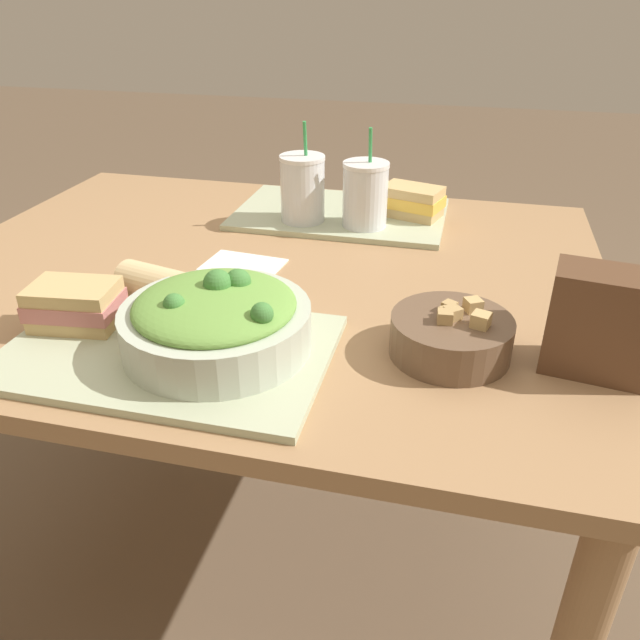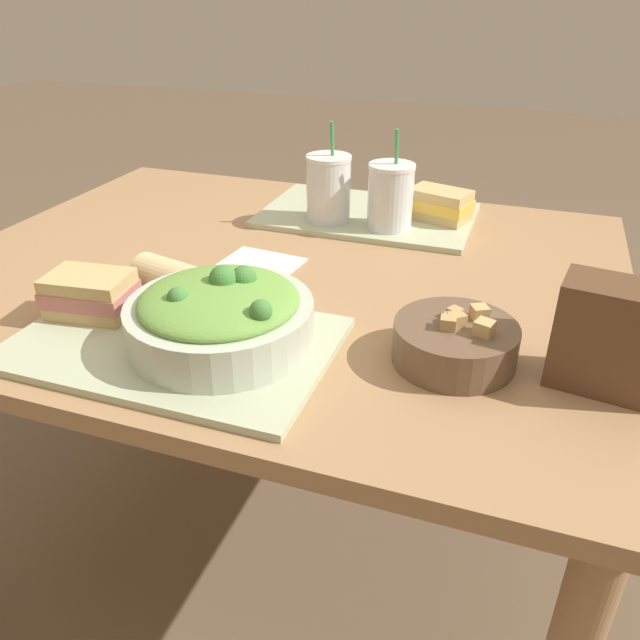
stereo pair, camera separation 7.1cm
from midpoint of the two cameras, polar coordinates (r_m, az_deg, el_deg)
The scene contains 13 objects.
ground_plane at distance 1.61m, azimuth -5.51°, elevation -20.50°, with size 12.00×12.00×0.00m, color brown.
dining_table at distance 1.19m, azimuth -6.98°, elevation 0.37°, with size 1.23×0.98×0.75m.
tray_near at distance 0.91m, azimuth -15.85°, elevation -2.76°, with size 0.45×0.29×0.01m.
tray_far at distance 1.39m, azimuth 0.41°, elevation 9.66°, with size 0.45×0.29×0.01m.
salad_bowl at distance 0.87m, azimuth -11.78°, elevation 0.01°, with size 0.26×0.26×0.11m.
soup_bowl at distance 0.87m, azimuth 9.65°, elevation -1.39°, with size 0.17×0.17×0.08m.
sandwich_near at distance 0.99m, azimuth -23.41°, elevation 1.24°, with size 0.14×0.10×0.06m.
baguette_near at distance 0.99m, azimuth -15.68°, elevation 2.67°, with size 0.17×0.10×0.06m.
sandwich_far at distance 1.36m, azimuth 6.90°, elevation 10.70°, with size 0.14×0.11×0.06m.
drink_cup_dark at distance 1.32m, azimuth -3.17°, elevation 11.71°, with size 0.09×0.09×0.21m.
drink_cup_red at distance 1.29m, azimuth 2.55°, elevation 11.20°, with size 0.09×0.09×0.20m.
chip_bag at distance 0.87m, azimuth 22.21°, elevation -0.30°, with size 0.14×0.10×0.14m.
napkin_folded at distance 1.15m, azimuth -8.88°, elevation 4.86°, with size 0.15×0.11×0.00m.
Camera 1 is at (0.35, -0.98, 1.22)m, focal length 35.00 mm.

